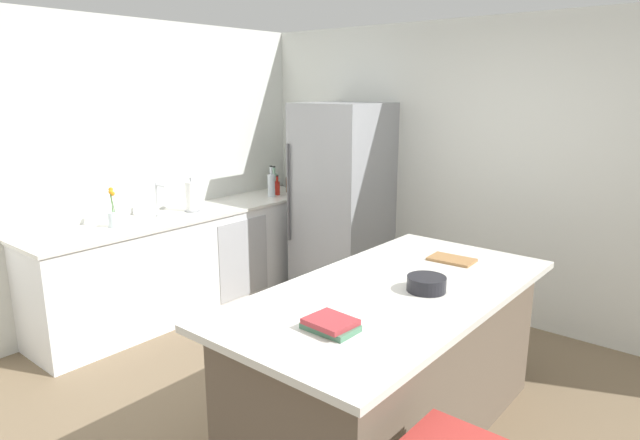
{
  "coord_description": "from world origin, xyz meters",
  "views": [
    {
      "loc": [
        1.92,
        -2.32,
        2.03
      ],
      "look_at": [
        -0.76,
        0.89,
        1.0
      ],
      "focal_mm": 30.53,
      "sensor_mm": 36.0,
      "label": 1
    }
  ],
  "objects_px": {
    "gin_bottle": "(274,182)",
    "hot_sauce_bottle": "(277,187)",
    "refrigerator": "(342,201)",
    "flower_vase": "(114,216)",
    "syrup_bottle": "(289,184)",
    "cutting_board": "(452,259)",
    "mixing_bowl": "(426,284)",
    "olive_oil_bottle": "(294,178)",
    "cookbook_stack": "(331,325)",
    "soda_bottle": "(271,185)",
    "sink_faucet": "(158,199)",
    "paper_towel_roll": "(191,197)",
    "kitchen_island": "(391,360)"
  },
  "relations": [
    {
      "from": "olive_oil_bottle",
      "to": "hot_sauce_bottle",
      "type": "relative_size",
      "value": 1.61
    },
    {
      "from": "kitchen_island",
      "to": "mixing_bowl",
      "type": "xyz_separation_m",
      "value": [
        0.16,
        0.09,
        0.49
      ]
    },
    {
      "from": "hot_sauce_bottle",
      "to": "paper_towel_roll",
      "type": "bearing_deg",
      "value": -93.2
    },
    {
      "from": "gin_bottle",
      "to": "hot_sauce_bottle",
      "type": "bearing_deg",
      "value": -32.69
    },
    {
      "from": "olive_oil_bottle",
      "to": "cutting_board",
      "type": "relative_size",
      "value": 1.12
    },
    {
      "from": "paper_towel_roll",
      "to": "flower_vase",
      "type": "bearing_deg",
      "value": -90.76
    },
    {
      "from": "refrigerator",
      "to": "olive_oil_bottle",
      "type": "distance_m",
      "value": 0.83
    },
    {
      "from": "soda_bottle",
      "to": "flower_vase",
      "type": "bearing_deg",
      "value": -92.66
    },
    {
      "from": "kitchen_island",
      "to": "sink_faucet",
      "type": "xyz_separation_m",
      "value": [
        -2.52,
        0.16,
        0.61
      ]
    },
    {
      "from": "sink_faucet",
      "to": "olive_oil_bottle",
      "type": "height_order",
      "value": "olive_oil_bottle"
    },
    {
      "from": "sink_faucet",
      "to": "cutting_board",
      "type": "relative_size",
      "value": 1.0
    },
    {
      "from": "cutting_board",
      "to": "syrup_bottle",
      "type": "bearing_deg",
      "value": 156.76
    },
    {
      "from": "gin_bottle",
      "to": "cookbook_stack",
      "type": "distance_m",
      "value": 3.45
    },
    {
      "from": "refrigerator",
      "to": "cookbook_stack",
      "type": "distance_m",
      "value": 2.85
    },
    {
      "from": "kitchen_island",
      "to": "flower_vase",
      "type": "distance_m",
      "value": 2.56
    },
    {
      "from": "hot_sauce_bottle",
      "to": "mixing_bowl",
      "type": "bearing_deg",
      "value": -29.38
    },
    {
      "from": "kitchen_island",
      "to": "hot_sauce_bottle",
      "type": "xyz_separation_m",
      "value": [
        -2.41,
        1.54,
        0.54
      ]
    },
    {
      "from": "flower_vase",
      "to": "paper_towel_roll",
      "type": "bearing_deg",
      "value": 89.24
    },
    {
      "from": "refrigerator",
      "to": "cookbook_stack",
      "type": "xyz_separation_m",
      "value": [
        1.69,
        -2.29,
        -0.01
      ]
    },
    {
      "from": "refrigerator",
      "to": "cutting_board",
      "type": "distance_m",
      "value": 1.91
    },
    {
      "from": "refrigerator",
      "to": "syrup_bottle",
      "type": "xyz_separation_m",
      "value": [
        -0.79,
        0.09,
        0.06
      ]
    },
    {
      "from": "flower_vase",
      "to": "olive_oil_bottle",
      "type": "distance_m",
      "value": 2.11
    },
    {
      "from": "refrigerator",
      "to": "gin_bottle",
      "type": "relative_size",
      "value": 6.63
    },
    {
      "from": "flower_vase",
      "to": "cutting_board",
      "type": "height_order",
      "value": "flower_vase"
    },
    {
      "from": "flower_vase",
      "to": "syrup_bottle",
      "type": "distance_m",
      "value": 2.02
    },
    {
      "from": "kitchen_island",
      "to": "gin_bottle",
      "type": "height_order",
      "value": "gin_bottle"
    },
    {
      "from": "hot_sauce_bottle",
      "to": "gin_bottle",
      "type": "bearing_deg",
      "value": 147.31
    },
    {
      "from": "kitchen_island",
      "to": "refrigerator",
      "type": "bearing_deg",
      "value": 134.82
    },
    {
      "from": "flower_vase",
      "to": "olive_oil_bottle",
      "type": "xyz_separation_m",
      "value": [
        0.05,
        2.11,
        0.05
      ]
    },
    {
      "from": "refrigerator",
      "to": "cutting_board",
      "type": "bearing_deg",
      "value": -30.14
    },
    {
      "from": "sink_faucet",
      "to": "mixing_bowl",
      "type": "xyz_separation_m",
      "value": [
        2.68,
        -0.07,
        -0.12
      ]
    },
    {
      "from": "refrigerator",
      "to": "soda_bottle",
      "type": "distance_m",
      "value": 0.8
    },
    {
      "from": "paper_towel_roll",
      "to": "soda_bottle",
      "type": "distance_m",
      "value": 0.96
    },
    {
      "from": "sink_faucet",
      "to": "soda_bottle",
      "type": "height_order",
      "value": "soda_bottle"
    },
    {
      "from": "olive_oil_bottle",
      "to": "syrup_bottle",
      "type": "distance_m",
      "value": 0.11
    },
    {
      "from": "refrigerator",
      "to": "cutting_board",
      "type": "height_order",
      "value": "refrigerator"
    },
    {
      "from": "refrigerator",
      "to": "mixing_bowl",
      "type": "height_order",
      "value": "refrigerator"
    },
    {
      "from": "flower_vase",
      "to": "paper_towel_roll",
      "type": "relative_size",
      "value": 1.05
    },
    {
      "from": "syrup_bottle",
      "to": "cookbook_stack",
      "type": "bearing_deg",
      "value": -43.81
    },
    {
      "from": "flower_vase",
      "to": "gin_bottle",
      "type": "height_order",
      "value": "flower_vase"
    },
    {
      "from": "kitchen_island",
      "to": "hot_sauce_bottle",
      "type": "height_order",
      "value": "hot_sauce_bottle"
    },
    {
      "from": "olive_oil_bottle",
      "to": "soda_bottle",
      "type": "relative_size",
      "value": 1.04
    },
    {
      "from": "flower_vase",
      "to": "cutting_board",
      "type": "distance_m",
      "value": 2.69
    },
    {
      "from": "sink_faucet",
      "to": "cookbook_stack",
      "type": "bearing_deg",
      "value": -17.41
    },
    {
      "from": "kitchen_island",
      "to": "olive_oil_bottle",
      "type": "relative_size",
      "value": 6.49
    },
    {
      "from": "cookbook_stack",
      "to": "flower_vase",
      "type": "bearing_deg",
      "value": 171.91
    },
    {
      "from": "paper_towel_roll",
      "to": "gin_bottle",
      "type": "height_order",
      "value": "paper_towel_roll"
    },
    {
      "from": "hot_sauce_bottle",
      "to": "cutting_board",
      "type": "bearing_deg",
      "value": -19.38
    },
    {
      "from": "mixing_bowl",
      "to": "cutting_board",
      "type": "bearing_deg",
      "value": 103.22
    },
    {
      "from": "hot_sauce_bottle",
      "to": "cookbook_stack",
      "type": "distance_m",
      "value": 3.3
    }
  ]
}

